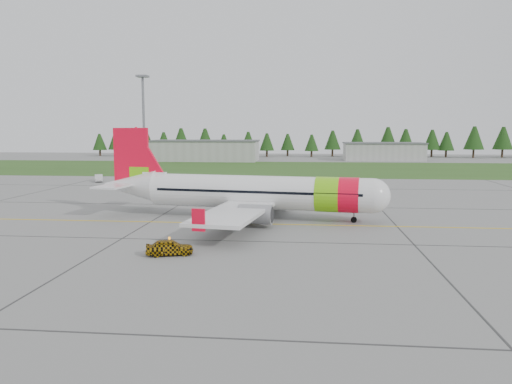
# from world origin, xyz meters

# --- Properties ---
(ground) EXTENTS (320.00, 320.00, 0.00)m
(ground) POSITION_xyz_m (0.00, 0.00, 0.00)
(ground) COLOR gray
(ground) RESTS_ON ground
(aircraft) EXTENTS (31.93, 29.72, 9.70)m
(aircraft) POSITION_xyz_m (-4.79, 11.32, 2.80)
(aircraft) COLOR white
(aircraft) RESTS_ON ground
(follow_me_car) EXTENTS (1.55, 1.71, 3.58)m
(follow_me_car) POSITION_xyz_m (-9.27, -5.28, 1.79)
(follow_me_car) COLOR #CB960B
(follow_me_car) RESTS_ON ground
(service_van) EXTENTS (1.80, 1.76, 3.99)m
(service_van) POSITION_xyz_m (-37.01, 46.52, 1.99)
(service_van) COLOR silver
(service_van) RESTS_ON ground
(grass_strip) EXTENTS (320.00, 50.00, 0.03)m
(grass_strip) POSITION_xyz_m (0.00, 82.00, 0.01)
(grass_strip) COLOR #30561E
(grass_strip) RESTS_ON ground
(taxi_guideline) EXTENTS (120.00, 0.25, 0.02)m
(taxi_guideline) POSITION_xyz_m (0.00, 8.00, 0.01)
(taxi_guideline) COLOR gold
(taxi_guideline) RESTS_ON ground
(hangar_west) EXTENTS (32.00, 14.00, 6.00)m
(hangar_west) POSITION_xyz_m (-30.00, 110.00, 3.00)
(hangar_west) COLOR #A8A8A3
(hangar_west) RESTS_ON ground
(hangar_east) EXTENTS (24.00, 12.00, 5.20)m
(hangar_east) POSITION_xyz_m (25.00, 118.00, 2.60)
(hangar_east) COLOR #A8A8A3
(hangar_east) RESTS_ON ground
(floodlight_mast) EXTENTS (0.50, 0.50, 20.00)m
(floodlight_mast) POSITION_xyz_m (-32.00, 58.00, 10.00)
(floodlight_mast) COLOR slate
(floodlight_mast) RESTS_ON ground
(treeline) EXTENTS (160.00, 8.00, 10.00)m
(treeline) POSITION_xyz_m (0.00, 138.00, 5.00)
(treeline) COLOR #1C3F14
(treeline) RESTS_ON ground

